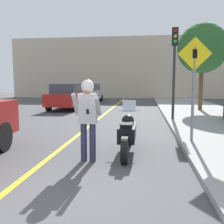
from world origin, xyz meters
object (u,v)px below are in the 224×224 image
traffic_light (174,57)px  parked_car_silver (90,93)px  motorcycle (127,133)px  crossing_sign (194,79)px  street_tree (202,49)px  person_biker (88,111)px  parked_car_red (68,96)px

traffic_light → parked_car_silver: (-6.22, 10.95, -2.03)m
motorcycle → crossing_sign: (1.75, 1.02, 1.35)m
street_tree → crossing_sign: bearing=-103.4°
parked_car_silver → person_biker: bearing=-77.7°
street_tree → motorcycle: bearing=-111.7°
street_tree → parked_car_red: (-8.36, 0.40, -2.89)m
motorcycle → street_tree: 10.64m
crossing_sign → traffic_light: bearing=90.8°
motorcycle → crossing_sign: 2.43m
motorcycle → crossing_sign: size_ratio=0.80×
parked_car_silver → parked_car_red: bearing=-90.6°
motorcycle → traffic_light: 5.99m
motorcycle → parked_car_silver: size_ratio=0.55×
motorcycle → parked_car_silver: bearing=105.7°
traffic_light → motorcycle: bearing=-107.9°
person_biker → parked_car_silver: bearing=102.3°
motorcycle → person_biker: person_biker is taller
crossing_sign → parked_car_red: bearing=125.8°
street_tree → parked_car_red: 8.86m
person_biker → traffic_light: 6.74m
crossing_sign → parked_car_silver: size_ratio=0.68×
crossing_sign → traffic_light: size_ratio=0.72×
parked_car_red → person_biker: bearing=-70.3°
crossing_sign → street_tree: size_ratio=0.56×
motorcycle → person_biker: (-0.82, -0.78, 0.63)m
crossing_sign → person_biker: bearing=-145.0°
crossing_sign → parked_car_silver: crossing_sign is taller
motorcycle → crossing_sign: crossing_sign is taller
crossing_sign → parked_car_red: size_ratio=0.68×
street_tree → person_biker: bearing=-114.2°
parked_car_red → crossing_sign: bearing=-54.2°
motorcycle → parked_car_red: (-4.61, 9.82, 0.36)m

